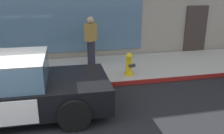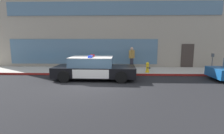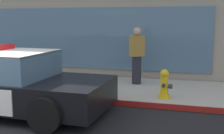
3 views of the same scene
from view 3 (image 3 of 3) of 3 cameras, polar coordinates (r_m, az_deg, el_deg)
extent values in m
cube|color=#B2ADA3|center=(9.40, -10.83, -3.37)|extent=(48.00, 2.91, 0.15)
cube|color=maroon|center=(8.15, -15.48, -5.44)|extent=(28.80, 0.04, 0.14)
cube|color=slate|center=(11.26, -14.92, 5.58)|extent=(12.55, 0.08, 2.10)
cube|color=black|center=(7.22, -20.37, -4.06)|extent=(4.98, 2.01, 0.60)
cube|color=silver|center=(6.36, -9.04, -3.80)|extent=(1.72, 1.90, 0.05)
cube|color=silver|center=(8.04, -16.77, -2.59)|extent=(2.08, 0.08, 0.51)
cube|color=yellow|center=(8.05, -16.71, -2.57)|extent=(0.22, 0.02, 0.26)
cube|color=red|center=(7.47, -20.38, 3.66)|extent=(0.21, 0.65, 0.11)
cylinder|color=black|center=(7.26, -5.31, -4.76)|extent=(0.68, 0.23, 0.68)
cylinder|color=black|center=(5.62, -12.82, -9.09)|extent=(0.68, 0.23, 0.68)
cylinder|color=gold|center=(7.47, 10.03, -5.57)|extent=(0.28, 0.28, 0.10)
cylinder|color=gold|center=(7.41, 10.08, -3.51)|extent=(0.19, 0.19, 0.45)
sphere|color=gold|center=(7.35, 10.15, -1.29)|extent=(0.22, 0.22, 0.22)
cylinder|color=#333338|center=(7.34, 10.16, -0.70)|extent=(0.06, 0.06, 0.05)
cylinder|color=#333338|center=(7.26, 9.97, -3.57)|extent=(0.09, 0.10, 0.09)
cylinder|color=#333338|center=(7.55, 10.20, -3.11)|extent=(0.09, 0.10, 0.09)
cylinder|color=#333338|center=(7.40, 11.24, -3.70)|extent=(0.10, 0.12, 0.12)
cylinder|color=#23232D|center=(8.98, 4.80, -0.56)|extent=(0.28, 0.28, 0.85)
cube|color=olive|center=(8.89, 4.86, 4.12)|extent=(0.47, 0.46, 0.62)
sphere|color=tan|center=(8.86, 4.90, 6.89)|extent=(0.24, 0.24, 0.24)
camera|label=1|loc=(2.91, -70.34, 17.24)|focal=38.36mm
camera|label=2|loc=(5.27, -131.61, -2.77)|focal=26.69mm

